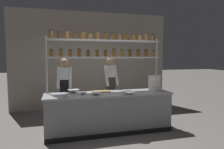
{
  "coord_description": "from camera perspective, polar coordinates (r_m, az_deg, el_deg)",
  "views": [
    {
      "loc": [
        -1.12,
        -4.46,
        1.76
      ],
      "look_at": [
        0.13,
        0.2,
        1.33
      ],
      "focal_mm": 32.0,
      "sensor_mm": 36.0,
      "label": 1
    }
  ],
  "objects": [
    {
      "name": "ground_plane",
      "position": [
        4.93,
        -0.89,
        -15.88
      ],
      "size": [
        40.0,
        40.0,
        0.0
      ],
      "primitive_type": "plane",
      "color": "slate"
    },
    {
      "name": "back_wall",
      "position": [
        6.92,
        -5.71,
        3.98
      ],
      "size": [
        5.34,
        0.12,
        3.27
      ],
      "primitive_type": "cube",
      "color": "#9E9384",
      "rests_on": "ground_plane"
    },
    {
      "name": "prep_counter",
      "position": [
        4.78,
        -0.89,
        -10.73
      ],
      "size": [
        2.94,
        0.76,
        0.92
      ],
      "color": "gray",
      "rests_on": "ground_plane"
    },
    {
      "name": "spice_shelf_unit",
      "position": [
        4.93,
        -1.75,
        7.03
      ],
      "size": [
        2.82,
        0.28,
        2.37
      ],
      "color": "#ADAFB5",
      "rests_on": "ground_plane"
    },
    {
      "name": "chef_left",
      "position": [
        5.2,
        -13.34,
        -3.48
      ],
      "size": [
        0.39,
        0.32,
        1.72
      ],
      "rotation": [
        0.0,
        0.0,
        -0.14
      ],
      "color": "black",
      "rests_on": "ground_plane"
    },
    {
      "name": "chef_center",
      "position": [
        5.44,
        -0.44,
        -2.71
      ],
      "size": [
        0.4,
        0.33,
        1.76
      ],
      "rotation": [
        0.0,
        0.0,
        0.18
      ],
      "color": "black",
      "rests_on": "ground_plane"
    },
    {
      "name": "container_stack",
      "position": [
        5.07,
        12.05,
        -2.45
      ],
      "size": [
        0.33,
        0.33,
        0.37
      ],
      "color": "white",
      "rests_on": "prep_counter"
    },
    {
      "name": "cutting_board",
      "position": [
        4.79,
        -2.99,
        -4.9
      ],
      "size": [
        0.4,
        0.26,
        0.02
      ],
      "color": "#A88456",
      "rests_on": "prep_counter"
    },
    {
      "name": "prep_bowl_near_left",
      "position": [
        4.5,
        4.83,
        -5.26
      ],
      "size": [
        0.26,
        0.26,
        0.07
      ],
      "color": "white",
      "rests_on": "prep_counter"
    },
    {
      "name": "prep_bowl_center_front",
      "position": [
        4.52,
        -8.27,
        -5.4
      ],
      "size": [
        0.18,
        0.18,
        0.05
      ],
      "color": "#B2B7BC",
      "rests_on": "prep_counter"
    },
    {
      "name": "prep_bowl_center_back",
      "position": [
        4.42,
        -4.44,
        -5.53
      ],
      "size": [
        0.22,
        0.22,
        0.06
      ],
      "color": "silver",
      "rests_on": "prep_counter"
    },
    {
      "name": "prep_bowl_near_right",
      "position": [
        4.77,
        -10.95,
        -4.71
      ],
      "size": [
        0.28,
        0.28,
        0.08
      ],
      "color": "silver",
      "rests_on": "prep_counter"
    },
    {
      "name": "serving_cup_front",
      "position": [
        4.25,
        -12.59,
        -5.9
      ],
      "size": [
        0.09,
        0.09,
        0.08
      ],
      "color": "silver",
      "rests_on": "prep_counter"
    }
  ]
}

